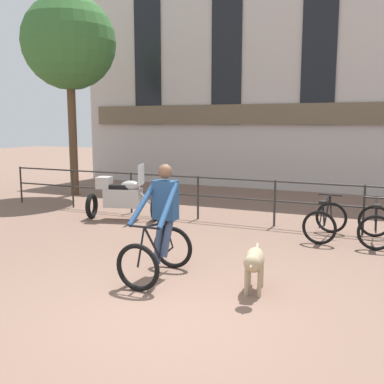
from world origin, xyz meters
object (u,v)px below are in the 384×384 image
Objects in this scene: parked_motorcycle at (122,196)px; parked_bicycle_mid_left at (375,225)px; dog at (254,261)px; parked_bicycle_near_lamp at (325,221)px; cyclist_with_bike at (160,227)px.

parked_motorcycle reaches higher than parked_bicycle_mid_left.
dog is 0.89× the size of parked_bicycle_near_lamp.
cyclist_with_bike is at bearing 45.78° from parked_bicycle_mid_left.
dog is 3.47m from parked_bicycle_near_lamp.
parked_bicycle_mid_left is (5.65, 0.13, -0.20)m from parked_motorcycle.
parked_bicycle_near_lamp is 1.02× the size of parked_bicycle_mid_left.
dog is at bearing 87.01° from parked_bicycle_near_lamp.
parked_bicycle_near_lamp is (4.72, 0.13, -0.20)m from parked_motorcycle.
parked_motorcycle is (-4.23, 3.31, 0.11)m from dog.
cyclist_with_bike is 1.46× the size of parked_bicycle_near_lamp.
cyclist_with_bike is 4.44m from parked_bicycle_mid_left.
parked_bicycle_mid_left is at bearing -103.62° from parked_motorcycle.
parked_motorcycle is 1.56× the size of parked_bicycle_near_lamp.
parked_motorcycle reaches higher than dog.
cyclist_with_bike is 1.49× the size of parked_bicycle_mid_left.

